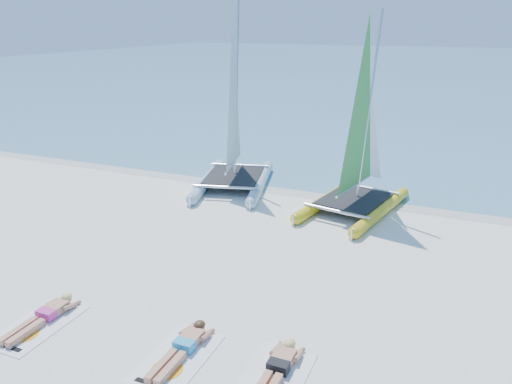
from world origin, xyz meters
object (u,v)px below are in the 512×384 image
Objects in this scene: towel_c at (273,381)px; sunbather_c at (277,368)px; catamaran_yellow at (363,147)px; sunbather_a at (45,315)px; sunbather_b at (183,347)px; towel_a at (38,325)px; catamaran_blue at (233,132)px; towel_b at (178,358)px.

sunbather_c is (0.00, 0.19, 0.11)m from towel_c.
catamaran_yellow is 3.62× the size of sunbather_c.
sunbather_a and sunbather_b have the same top height.
sunbather_b reaches higher than towel_c.
towel_a is at bearing -90.00° from sunbather_a.
towel_a is at bearing -103.00° from catamaran_blue.
catamaran_blue reaches higher than sunbather_c.
towel_b is at bearing -87.34° from catamaran_yellow.
sunbather_c is (4.84, 0.50, 0.11)m from towel_a.
catamaran_yellow is at bearing 63.89° from sunbather_a.
towel_a is (0.25, -9.54, -1.98)m from catamaran_blue.
catamaran_yellow is 10.17m from sunbather_a.
catamaran_blue is 3.86× the size of sunbather_a.
catamaran_yellow is at bearing -19.04° from catamaran_blue.
catamaran_blue reaches higher than towel_a.
catamaran_yellow reaches higher than sunbather_c.
towel_c is (1.77, -0.08, -0.11)m from sunbather_b.
sunbather_a is at bearing -178.60° from towel_c.
sunbather_a is 1.00× the size of sunbather_b.
catamaran_blue is at bearing 109.89° from sunbather_b.
towel_c is at bearing 3.75° from towel_b.
catamaran_blue is at bearing 119.37° from sunbather_c.
sunbather_c is at bearing -75.11° from catamaran_blue.
towel_c is at bearing -76.05° from catamaran_yellow.
towel_b is (-1.33, -8.98, -1.96)m from catamaran_yellow.
catamaran_blue is 9.91m from sunbather_b.
towel_c is at bearing -2.45° from sunbather_b.
sunbather_b is (3.07, 0.39, 0.11)m from towel_a.
sunbather_b is at bearing 177.55° from towel_c.
catamaran_blue is 1.07× the size of catamaran_yellow.
sunbather_b and sunbather_c have the same top height.
towel_b is at bearing 3.63° from towel_a.
sunbather_b is (3.31, -9.15, -1.87)m from catamaran_blue.
towel_b is at bearing 0.05° from sunbather_a.
catamaran_blue is 3.86× the size of sunbather_b.
sunbather_a reaches higher than towel_c.
catamaran_blue reaches higher than towel_b.
sunbather_b is 0.93× the size of towel_c.
sunbather_b is 1.78m from sunbather_c.
sunbather_b is (0.00, 0.19, 0.11)m from towel_b.
towel_a and towel_b have the same top height.
catamaran_blue reaches higher than towel_c.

